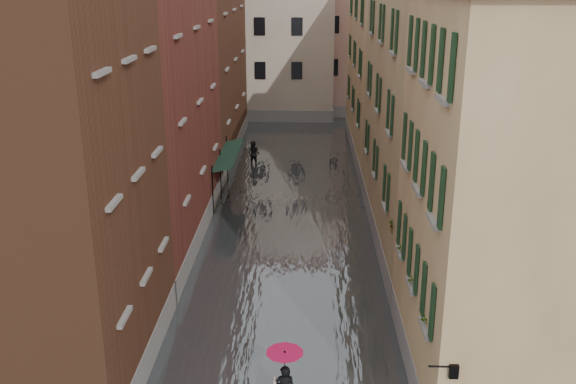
# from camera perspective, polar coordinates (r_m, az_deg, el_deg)

# --- Properties ---
(ground) EXTENTS (120.00, 120.00, 0.00)m
(ground) POSITION_cam_1_polar(r_m,az_deg,el_deg) (22.58, -0.63, -13.09)
(ground) COLOR #5C5C5F
(ground) RESTS_ON ground
(floodwater) EXTENTS (10.00, 60.00, 0.20)m
(floodwater) POSITION_cam_1_polar(r_m,az_deg,el_deg) (34.28, 0.22, -1.40)
(floodwater) COLOR #4F5458
(floodwater) RESTS_ON ground
(building_left_near) EXTENTS (6.00, 8.00, 13.00)m
(building_left_near) POSITION_cam_1_polar(r_m,az_deg,el_deg) (19.62, -21.84, 1.34)
(building_left_near) COLOR brown
(building_left_near) RESTS_ON ground
(building_left_mid) EXTENTS (6.00, 14.00, 12.50)m
(building_left_mid) POSITION_cam_1_polar(r_m,az_deg,el_deg) (29.77, -13.67, 7.26)
(building_left_mid) COLOR brown
(building_left_mid) RESTS_ON ground
(building_left_far) EXTENTS (6.00, 16.00, 14.00)m
(building_left_far) POSITION_cam_1_polar(r_m,az_deg,el_deg) (44.14, -8.73, 12.16)
(building_left_far) COLOR brown
(building_left_far) RESTS_ON ground
(building_right_near) EXTENTS (6.00, 8.00, 11.50)m
(building_right_near) POSITION_cam_1_polar(r_m,az_deg,el_deg) (19.27, 20.35, -1.13)
(building_right_near) COLOR #A37D54
(building_right_near) RESTS_ON ground
(building_right_mid) EXTENTS (6.00, 14.00, 13.00)m
(building_right_mid) POSITION_cam_1_polar(r_m,az_deg,el_deg) (29.35, 13.95, 7.57)
(building_right_mid) COLOR tan
(building_right_mid) RESTS_ON ground
(building_right_far) EXTENTS (6.00, 16.00, 11.50)m
(building_right_far) POSITION_cam_1_polar(r_m,az_deg,el_deg) (44.04, 9.90, 10.44)
(building_right_far) COLOR #A37D54
(building_right_far) RESTS_ON ground
(building_end_cream) EXTENTS (12.00, 9.00, 13.00)m
(building_end_cream) POSITION_cam_1_polar(r_m,az_deg,el_deg) (57.55, -2.20, 13.35)
(building_end_cream) COLOR beige
(building_end_cream) RESTS_ON ground
(building_end_pink) EXTENTS (10.00, 9.00, 12.00)m
(building_end_pink) POSITION_cam_1_polar(r_m,az_deg,el_deg) (59.69, 6.82, 12.95)
(building_end_pink) COLOR tan
(building_end_pink) RESTS_ON ground
(awning_near) EXTENTS (1.09, 3.18, 2.80)m
(awning_near) POSITION_cam_1_polar(r_m,az_deg,el_deg) (34.08, -5.63, 2.58)
(awning_near) COLOR black
(awning_near) RESTS_ON ground
(awning_far) EXTENTS (1.09, 3.08, 2.80)m
(awning_far) POSITION_cam_1_polar(r_m,az_deg,el_deg) (37.04, -5.05, 3.91)
(awning_far) COLOR black
(awning_far) RESTS_ON ground
(wall_lantern) EXTENTS (0.71, 0.22, 0.35)m
(wall_lantern) POSITION_cam_1_polar(r_m,az_deg,el_deg) (16.29, 14.42, -15.08)
(wall_lantern) COLOR black
(wall_lantern) RESTS_ON ground
(window_planters) EXTENTS (0.59, 7.81, 0.84)m
(window_planters) POSITION_cam_1_polar(r_m,az_deg,el_deg) (20.53, 10.89, -5.78)
(window_planters) COLOR brown
(window_planters) RESTS_ON ground
(pedestrian_main) EXTENTS (1.06, 1.06, 2.06)m
(pedestrian_main) POSITION_cam_1_polar(r_m,az_deg,el_deg) (18.60, -0.30, -16.00)
(pedestrian_main) COLOR black
(pedestrian_main) RESTS_ON ground
(pedestrian_far) EXTENTS (1.01, 0.91, 1.71)m
(pedestrian_far) POSITION_cam_1_polar(r_m,az_deg,el_deg) (41.79, -3.07, 3.39)
(pedestrian_far) COLOR black
(pedestrian_far) RESTS_ON ground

